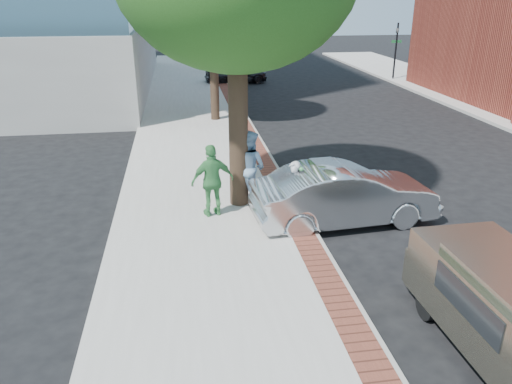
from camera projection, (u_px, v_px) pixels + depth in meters
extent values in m
plane|color=black|center=(272.00, 236.00, 12.46)|extent=(120.00, 120.00, 0.00)
cube|color=#9E9991|center=(198.00, 145.00, 19.56)|extent=(5.00, 60.00, 0.15)
cube|color=brown|center=(253.00, 141.00, 19.84)|extent=(0.60, 60.00, 0.01)
cube|color=gray|center=(262.00, 143.00, 19.92)|extent=(0.10, 60.00, 0.15)
cylinder|color=black|center=(225.00, 55.00, 32.06)|extent=(0.12, 0.12, 3.80)
imported|color=black|center=(224.00, 37.00, 31.65)|extent=(0.18, 0.15, 0.90)
cube|color=#1E7238|center=(224.00, 44.00, 31.80)|extent=(0.70, 0.03, 0.18)
cylinder|color=black|center=(395.00, 52.00, 33.69)|extent=(0.12, 0.12, 3.80)
imported|color=black|center=(397.00, 35.00, 33.28)|extent=(0.18, 0.15, 0.90)
cube|color=#1E7238|center=(397.00, 41.00, 33.43)|extent=(0.70, 0.03, 0.18)
cylinder|color=black|center=(238.00, 126.00, 13.24)|extent=(0.52, 0.52, 4.40)
cylinder|color=black|center=(214.00, 77.00, 22.63)|extent=(0.40, 0.40, 3.85)
ellipsoid|color=#1E4814|center=(212.00, 1.00, 21.42)|extent=(4.80, 4.80, 3.94)
cylinder|color=gray|center=(299.00, 199.00, 12.80)|extent=(0.07, 0.07, 1.15)
cube|color=#2D3030|center=(301.00, 175.00, 12.46)|extent=(0.12, 0.14, 0.24)
cube|color=#2D3030|center=(300.00, 172.00, 12.62)|extent=(0.12, 0.14, 0.24)
sphere|color=#3F8C4C|center=(301.00, 169.00, 12.40)|extent=(0.11, 0.11, 0.11)
sphere|color=#3F8C4C|center=(300.00, 167.00, 12.57)|extent=(0.11, 0.11, 0.11)
imported|color=#BBBBC0|center=(294.00, 192.00, 12.69)|extent=(0.65, 0.69, 1.59)
imported|color=#7EA1C2|center=(249.00, 167.00, 13.79)|extent=(1.24, 1.27, 2.06)
imported|color=#3F8B49|center=(213.00, 181.00, 12.94)|extent=(1.21, 0.73, 1.93)
imported|color=#BABDC2|center=(344.00, 195.00, 12.91)|extent=(4.91, 2.07, 1.58)
imported|color=black|center=(236.00, 73.00, 33.14)|extent=(4.26, 2.15, 1.39)
cube|color=gray|center=(453.00, 270.00, 9.66)|extent=(1.69, 0.85, 0.72)
cylinder|color=black|center=(428.00, 305.00, 9.22)|extent=(0.21, 0.58, 0.58)
cylinder|color=black|center=(501.00, 297.00, 9.46)|extent=(0.21, 0.58, 0.58)
cube|color=black|center=(466.00, 302.00, 7.75)|extent=(0.05, 1.81, 0.50)
cube|color=black|center=(445.00, 247.00, 9.92)|extent=(1.45, 0.05, 0.36)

